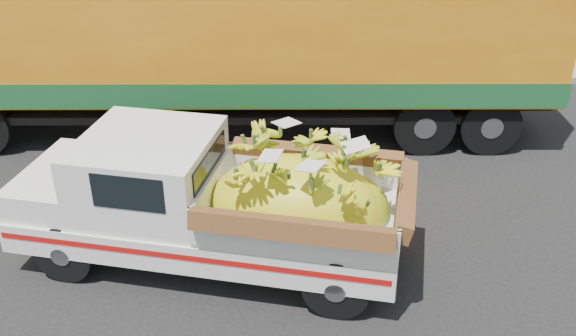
{
  "coord_description": "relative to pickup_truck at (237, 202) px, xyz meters",
  "views": [
    {
      "loc": [
        2.42,
        -6.96,
        5.4
      ],
      "look_at": [
        2.56,
        0.67,
        1.25
      ],
      "focal_mm": 40.0,
      "sensor_mm": 36.0,
      "label": 1
    }
  ],
  "objects": [
    {
      "name": "pickup_truck",
      "position": [
        0.0,
        0.0,
        0.0
      ],
      "size": [
        5.41,
        2.93,
        1.8
      ],
      "rotation": [
        0.0,
        0.0,
        -0.22
      ],
      "color": "black",
      "rests_on": "ground"
    },
    {
      "name": "semi_trailer",
      "position": [
        -0.27,
        4.34,
        1.16
      ],
      "size": [
        12.01,
        2.7,
        3.8
      ],
      "rotation": [
        0.0,
        0.0,
        -0.01
      ],
      "color": "black",
      "rests_on": "ground"
    },
    {
      "name": "sidewalk",
      "position": [
        -1.88,
        8.89,
        -0.9
      ],
      "size": [
        60.0,
        4.0,
        0.14
      ],
      "primitive_type": "cube",
      "color": "gray",
      "rests_on": "ground"
    },
    {
      "name": "curb",
      "position": [
        -1.88,
        6.79,
        -0.89
      ],
      "size": [
        60.0,
        0.25,
        0.15
      ],
      "primitive_type": "cube",
      "color": "gray",
      "rests_on": "ground"
    },
    {
      "name": "ground",
      "position": [
        -1.88,
        -0.26,
        -0.97
      ],
      "size": [
        100.0,
        100.0,
        0.0
      ],
      "primitive_type": "plane",
      "color": "black",
      "rests_on": "ground"
    }
  ]
}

